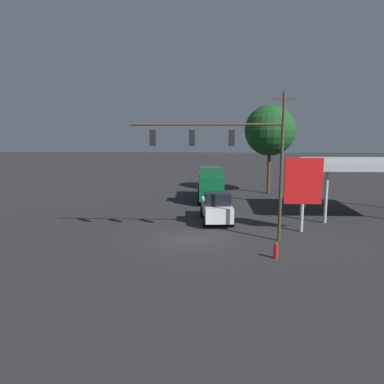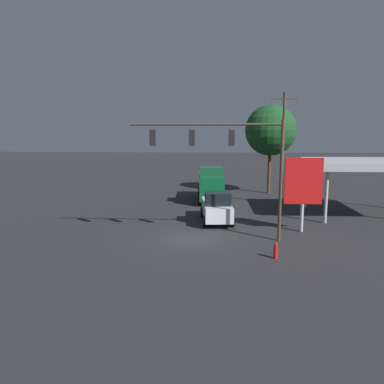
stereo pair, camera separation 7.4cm
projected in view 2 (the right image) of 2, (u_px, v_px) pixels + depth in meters
name	position (u px, v px, depth m)	size (l,w,h in m)	color
ground_plane	(190.00, 239.00, 24.22)	(200.00, 200.00, 0.00)	#262628
traffic_signal_assembly	(225.00, 150.00, 23.09)	(9.49, 0.43, 7.60)	#473828
utility_pole	(283.00, 146.00, 34.70)	(2.40, 0.26, 10.41)	#473828
gas_station_canopy	(362.00, 164.00, 30.54)	(8.44, 7.28, 4.56)	#B2B7BC
price_sign	(303.00, 183.00, 25.43)	(2.54, 0.27, 5.12)	#B7B7BC
pickup_parked	(217.00, 208.00, 28.56)	(2.58, 5.34, 2.40)	silver
delivery_truck	(211.00, 184.00, 37.08)	(2.73, 6.87, 3.58)	#0C592D
street_tree	(271.00, 130.00, 40.93)	(5.56, 5.56, 9.76)	#4C331E
fire_hydrant	(276.00, 251.00, 20.42)	(0.24, 0.24, 0.88)	red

